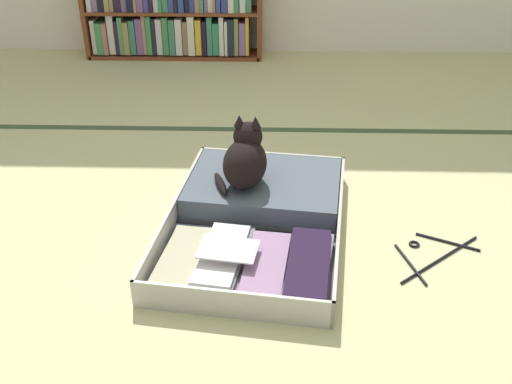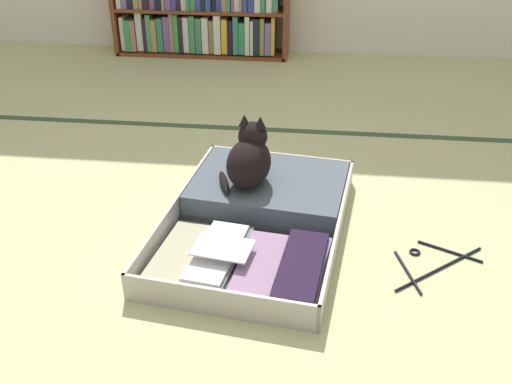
{
  "view_description": "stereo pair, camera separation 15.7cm",
  "coord_description": "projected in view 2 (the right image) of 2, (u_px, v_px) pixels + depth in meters",
  "views": [
    {
      "loc": [
        0.2,
        -1.78,
        1.3
      ],
      "look_at": [
        0.15,
        0.1,
        0.18
      ],
      "focal_mm": 41.52,
      "sensor_mm": 36.0,
      "label": 1
    },
    {
      "loc": [
        0.35,
        -1.77,
        1.3
      ],
      "look_at": [
        0.15,
        0.1,
        0.18
      ],
      "focal_mm": 41.52,
      "sensor_mm": 36.0,
      "label": 2
    }
  ],
  "objects": [
    {
      "name": "tatami_border",
      "position": [
        248.0,
        129.0,
        3.11
      ],
      "size": [
        4.8,
        0.05,
        0.0
      ],
      "color": "#3C4F30",
      "rests_on": "ground_plane"
    },
    {
      "name": "black_cat",
      "position": [
        250.0,
        159.0,
        2.35
      ],
      "size": [
        0.24,
        0.26,
        0.28
      ],
      "color": "black",
      "rests_on": "open_suitcase"
    },
    {
      "name": "open_suitcase",
      "position": [
        261.0,
        213.0,
        2.32
      ],
      "size": [
        0.77,
        1.04,
        0.11
      ],
      "color": "#B9B2A9",
      "rests_on": "ground_plane"
    },
    {
      "name": "clothes_hanger",
      "position": [
        431.0,
        263.0,
        2.11
      ],
      "size": [
        0.34,
        0.31,
        0.01
      ],
      "color": "black",
      "rests_on": "ground_plane"
    },
    {
      "name": "ground_plane",
      "position": [
        214.0,
        245.0,
        2.21
      ],
      "size": [
        10.0,
        10.0,
        0.0
      ],
      "primitive_type": "plane",
      "color": "#C5C18C"
    }
  ]
}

